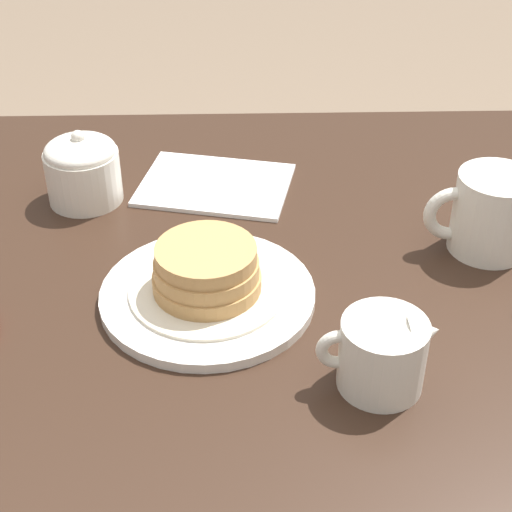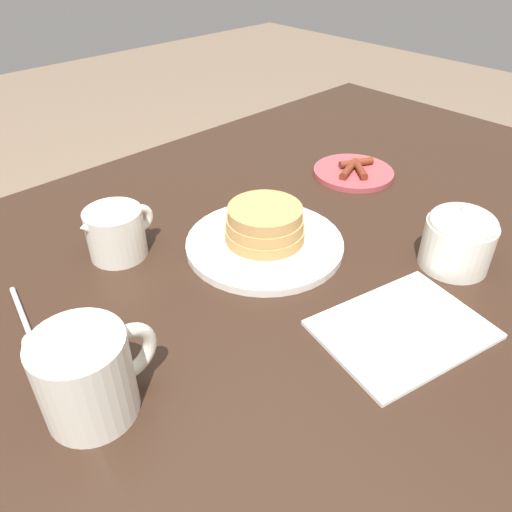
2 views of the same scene
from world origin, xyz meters
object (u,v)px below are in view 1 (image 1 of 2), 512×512
pancake_plate (207,282)px  creamer_pitcher (383,353)px  coffee_mug (490,212)px  sugar_bowl (83,169)px  napkin (215,185)px

pancake_plate → creamer_pitcher: (-0.17, 0.13, 0.02)m
coffee_mug → creamer_pitcher: bearing=54.7°
sugar_bowl → napkin: size_ratio=0.45×
pancake_plate → sugar_bowl: sugar_bowl is taller
creamer_pitcher → napkin: creamer_pitcher is taller
pancake_plate → coffee_mug: size_ratio=1.85×
coffee_mug → pancake_plate: bearing=15.5°
pancake_plate → coffee_mug: coffee_mug is taller
napkin → creamer_pitcher: bearing=113.6°
creamer_pitcher → sugar_bowl: (0.33, -0.35, 0.01)m
coffee_mug → sugar_bowl: size_ratio=1.28×
coffee_mug → napkin: (0.32, -0.15, -0.05)m
sugar_bowl → pancake_plate: bearing=127.3°
coffee_mug → napkin: size_ratio=0.57×
creamer_pitcher → sugar_bowl: sugar_bowl is taller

